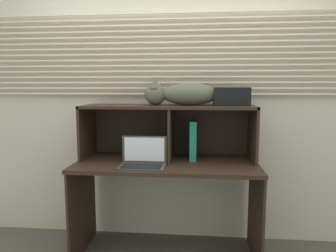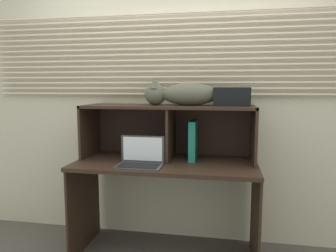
% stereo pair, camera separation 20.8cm
% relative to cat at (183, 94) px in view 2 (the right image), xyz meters
% --- Properties ---
extents(back_panel_with_blinds, '(4.40, 0.08, 2.50)m').
position_rel_cat_xyz_m(back_panel_with_blinds, '(-0.12, 0.25, -0.04)').
color(back_panel_with_blinds, beige).
rests_on(back_panel_with_blinds, ground).
extents(desk, '(1.41, 0.66, 0.77)m').
position_rel_cat_xyz_m(desk, '(-0.12, -0.11, -0.68)').
color(desk, '#2E2016').
rests_on(desk, ground).
extents(hutch_shelf_unit, '(1.37, 0.41, 0.44)m').
position_rel_cat_xyz_m(hutch_shelf_unit, '(-0.11, 0.03, -0.22)').
color(hutch_shelf_unit, '#2E2016').
rests_on(hutch_shelf_unit, desk).
extents(cat, '(0.82, 0.19, 0.21)m').
position_rel_cat_xyz_m(cat, '(0.00, 0.00, 0.00)').
color(cat, '#4F5042').
rests_on(cat, hutch_shelf_unit).
extents(laptop, '(0.34, 0.22, 0.22)m').
position_rel_cat_xyz_m(laptop, '(-0.28, -0.26, -0.48)').
color(laptop, '#363636').
rests_on(laptop, desk).
extents(binder_upright, '(0.05, 0.23, 0.32)m').
position_rel_cat_xyz_m(binder_upright, '(0.09, -0.00, -0.37)').
color(binder_upright, '#1A7562').
rests_on(binder_upright, desk).
extents(book_stack, '(0.19, 0.24, 0.07)m').
position_rel_cat_xyz_m(book_stack, '(-0.33, -0.00, -0.49)').
color(book_stack, tan).
rests_on(book_stack, desk).
extents(storage_box, '(0.28, 0.18, 0.14)m').
position_rel_cat_xyz_m(storage_box, '(0.38, -0.00, -0.02)').
color(storage_box, black).
rests_on(storage_box, hutch_shelf_unit).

